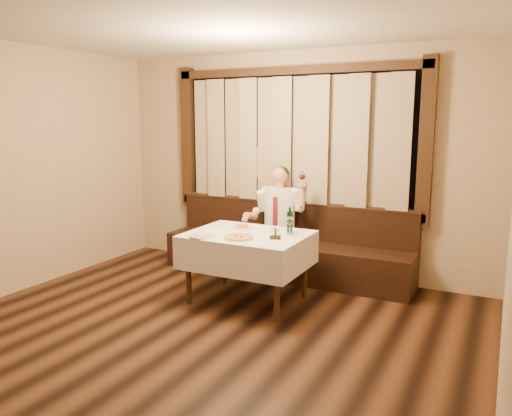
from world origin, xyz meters
The scene contains 10 objects.
room centered at (0.00, 0.97, 1.50)m, with size 5.01×6.01×2.81m.
banquette centered at (0.00, 2.72, 0.31)m, with size 3.20×0.61×0.94m.
dining_table centered at (0.00, 1.70, 0.65)m, with size 1.27×0.97×0.76m.
pizza centered at (0.03, 1.44, 0.77)m, with size 0.31×0.31×0.03m.
pasta_red centered at (-0.17, 1.89, 0.79)m, with size 0.25×0.25×0.08m.
pasta_cream centered at (-0.35, 1.35, 0.80)m, with size 0.29×0.29×0.10m.
green_bottle centered at (0.39, 1.94, 0.88)m, with size 0.06×0.06×0.28m.
table_wine_glass centered at (0.43, 1.84, 0.90)m, with size 0.07×0.07×0.20m.
cruet_caddy centered at (0.37, 1.60, 0.80)m, with size 0.12×0.08×0.12m.
seated_man centered at (-0.08, 2.63, 0.81)m, with size 0.75×0.56×1.39m.
Camera 1 is at (2.46, -2.90, 1.97)m, focal length 35.00 mm.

